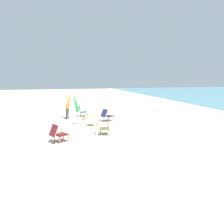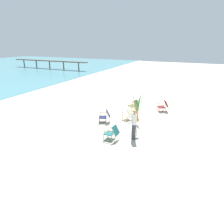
{
  "view_description": "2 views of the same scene",
  "coord_description": "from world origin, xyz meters",
  "px_view_note": "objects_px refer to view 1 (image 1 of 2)",
  "views": [
    {
      "loc": [
        11.26,
        -1.31,
        2.73
      ],
      "look_at": [
        0.16,
        1.61,
        0.77
      ],
      "focal_mm": 32.0,
      "sensor_mm": 36.0,
      "label": 1
    },
    {
      "loc": [
        -11.51,
        -3.7,
        4.89
      ],
      "look_at": [
        -0.4,
        1.31,
        0.54
      ],
      "focal_mm": 32.0,
      "sensor_mm": 36.0,
      "label": 2
    }
  ],
  "objects_px": {
    "umbrella_furled_orange": "(69,100)",
    "person_near_chairs": "(67,106)",
    "beach_chair_mid_center": "(81,111)",
    "beach_chair_back_left": "(107,115)",
    "beach_chair_far_center": "(102,126)",
    "beach_chair_back_right": "(58,133)",
    "beach_chair_front_right": "(89,118)",
    "umbrella_furled_green": "(76,102)"
  },
  "relations": [
    {
      "from": "umbrella_furled_orange",
      "to": "person_near_chairs",
      "type": "xyz_separation_m",
      "value": [
        -0.64,
        -0.1,
        -0.5
      ]
    },
    {
      "from": "beach_chair_mid_center",
      "to": "beach_chair_back_left",
      "type": "height_order",
      "value": "beach_chair_back_left"
    },
    {
      "from": "beach_chair_far_center",
      "to": "beach_chair_back_left",
      "type": "distance_m",
      "value": 3.07
    },
    {
      "from": "beach_chair_back_left",
      "to": "beach_chair_back_right",
      "type": "distance_m",
      "value": 4.7
    },
    {
      "from": "beach_chair_far_center",
      "to": "beach_chair_mid_center",
      "type": "relative_size",
      "value": 1.03
    },
    {
      "from": "beach_chair_mid_center",
      "to": "beach_chair_back_right",
      "type": "distance_m",
      "value": 5.85
    },
    {
      "from": "umbrella_furled_green",
      "to": "person_near_chairs",
      "type": "xyz_separation_m",
      "value": [
        -2.11,
        -0.4,
        -0.52
      ]
    },
    {
      "from": "beach_chair_far_center",
      "to": "beach_chair_back_left",
      "type": "height_order",
      "value": "beach_chair_far_center"
    },
    {
      "from": "beach_chair_back_left",
      "to": "umbrella_furled_orange",
      "type": "bearing_deg",
      "value": -110.46
    },
    {
      "from": "beach_chair_mid_center",
      "to": "beach_chair_back_left",
      "type": "bearing_deg",
      "value": 34.85
    },
    {
      "from": "beach_chair_mid_center",
      "to": "umbrella_furled_green",
      "type": "distance_m",
      "value": 2.84
    },
    {
      "from": "beach_chair_front_right",
      "to": "person_near_chairs",
      "type": "height_order",
      "value": "person_near_chairs"
    },
    {
      "from": "beach_chair_back_left",
      "to": "umbrella_furled_orange",
      "type": "relative_size",
      "value": 0.44
    },
    {
      "from": "beach_chair_back_left",
      "to": "person_near_chairs",
      "type": "relative_size",
      "value": 0.55
    },
    {
      "from": "umbrella_furled_green",
      "to": "beach_chair_mid_center",
      "type": "bearing_deg",
      "value": 167.21
    },
    {
      "from": "beach_chair_far_center",
      "to": "beach_chair_mid_center",
      "type": "bearing_deg",
      "value": -174.83
    },
    {
      "from": "beach_chair_mid_center",
      "to": "person_near_chairs",
      "type": "xyz_separation_m",
      "value": [
        0.51,
        -0.99,
        0.41
      ]
    },
    {
      "from": "umbrella_furled_orange",
      "to": "beach_chair_front_right",
      "type": "bearing_deg",
      "value": 29.92
    },
    {
      "from": "beach_chair_front_right",
      "to": "beach_chair_back_left",
      "type": "bearing_deg",
      "value": 124.83
    },
    {
      "from": "umbrella_furled_green",
      "to": "beach_chair_far_center",
      "type": "bearing_deg",
      "value": 24.3
    },
    {
      "from": "beach_chair_back_right",
      "to": "beach_chair_far_center",
      "type": "bearing_deg",
      "value": 108.91
    },
    {
      "from": "beach_chair_front_right",
      "to": "umbrella_furled_green",
      "type": "relative_size",
      "value": 0.45
    },
    {
      "from": "beach_chair_back_right",
      "to": "umbrella_furled_orange",
      "type": "xyz_separation_m",
      "value": [
        -4.47,
        0.71,
        0.91
      ]
    },
    {
      "from": "beach_chair_mid_center",
      "to": "beach_chair_back_right",
      "type": "bearing_deg",
      "value": -15.89
    },
    {
      "from": "beach_chair_back_left",
      "to": "umbrella_furled_green",
      "type": "bearing_deg",
      "value": -72.78
    },
    {
      "from": "beach_chair_back_left",
      "to": "beach_chair_mid_center",
      "type": "bearing_deg",
      "value": -145.15
    },
    {
      "from": "umbrella_furled_orange",
      "to": "beach_chair_mid_center",
      "type": "bearing_deg",
      "value": 142.06
    },
    {
      "from": "beach_chair_mid_center",
      "to": "person_near_chairs",
      "type": "height_order",
      "value": "person_near_chairs"
    },
    {
      "from": "beach_chair_back_right",
      "to": "umbrella_furled_green",
      "type": "distance_m",
      "value": 3.3
    },
    {
      "from": "beach_chair_back_right",
      "to": "beach_chair_back_left",
      "type": "bearing_deg",
      "value": 140.4
    },
    {
      "from": "beach_chair_far_center",
      "to": "beach_chair_back_right",
      "type": "xyz_separation_m",
      "value": [
        0.7,
        -2.05,
        -0.0
      ]
    },
    {
      "from": "beach_chair_far_center",
      "to": "beach_chair_front_right",
      "type": "bearing_deg",
      "value": -170.6
    },
    {
      "from": "beach_chair_far_center",
      "to": "beach_chair_back_right",
      "type": "distance_m",
      "value": 2.16
    },
    {
      "from": "beach_chair_far_center",
      "to": "person_near_chairs",
      "type": "xyz_separation_m",
      "value": [
        -4.41,
        -1.44,
        0.41
      ]
    },
    {
      "from": "beach_chair_far_center",
      "to": "beach_chair_mid_center",
      "type": "height_order",
      "value": "beach_chair_far_center"
    },
    {
      "from": "beach_chair_back_right",
      "to": "umbrella_furled_green",
      "type": "xyz_separation_m",
      "value": [
        -3.0,
        1.01,
        0.93
      ]
    },
    {
      "from": "beach_chair_mid_center",
      "to": "umbrella_furled_orange",
      "type": "relative_size",
      "value": 0.39
    },
    {
      "from": "beach_chair_front_right",
      "to": "beach_chair_back_left",
      "type": "height_order",
      "value": "beach_chair_back_left"
    },
    {
      "from": "person_near_chairs",
      "to": "umbrella_furled_green",
      "type": "bearing_deg",
      "value": 10.74
    },
    {
      "from": "beach_chair_mid_center",
      "to": "umbrella_furled_orange",
      "type": "xyz_separation_m",
      "value": [
        1.15,
        -0.9,
        0.91
      ]
    },
    {
      "from": "umbrella_furled_orange",
      "to": "person_near_chairs",
      "type": "distance_m",
      "value": 0.82
    },
    {
      "from": "beach_chair_back_right",
      "to": "umbrella_furled_green",
      "type": "height_order",
      "value": "umbrella_furled_green"
    }
  ]
}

